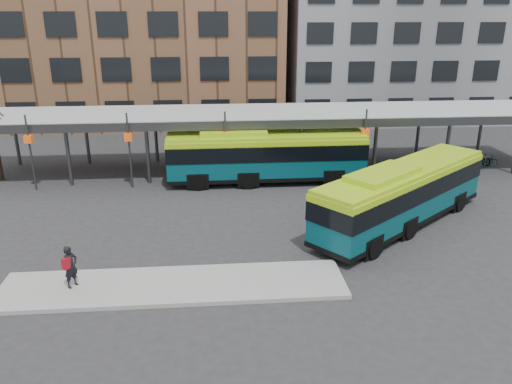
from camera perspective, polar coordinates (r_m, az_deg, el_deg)
The scene contains 9 objects.
ground at distance 23.85m, azimuth 4.54°, elevation -6.57°, with size 120.00×120.00×0.00m, color #28282B.
boarding_island at distance 20.97m, azimuth -9.36°, elevation -10.50°, with size 14.00×3.00×0.18m, color gray.
canopy at distance 34.76m, azimuth 1.22°, elevation 8.78°, with size 40.00×6.53×4.80m.
building_brick at distance 53.42m, azimuth -12.41°, elevation 19.90°, with size 26.00×14.00×22.00m, color brown.
building_grey at distance 56.58m, azimuth 16.36°, elevation 18.54°, with size 24.00×14.00×20.00m, color slate.
bus_front at distance 26.88m, azimuth 16.40°, elevation -0.14°, with size 11.27×9.72×3.40m.
bus_rear at distance 32.52m, azimuth 1.10°, elevation 4.25°, with size 12.80×2.95×3.52m.
pedestrian at distance 21.36m, azimuth -20.45°, elevation -7.97°, with size 0.71×0.77×1.77m.
bike_rack at distance 38.75m, azimuth 21.75°, elevation 3.29°, with size 6.84×1.76×1.05m.
Camera 1 is at (-3.67, -21.05, 10.61)m, focal length 35.00 mm.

